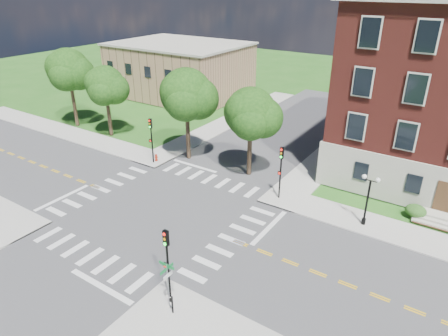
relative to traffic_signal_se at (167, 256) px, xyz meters
The scene contains 19 objects.
ground 10.71m from the traffic_signal_se, 135.71° to the left, with size 160.00×160.00×0.00m, color #235B19.
road_ew 10.71m from the traffic_signal_se, 135.71° to the left, with size 90.00×12.00×0.01m, color #3D3D3F.
road_ns 10.71m from the traffic_signal_se, 135.71° to the left, with size 12.00×90.00×0.01m, color #3D3D3F.
sidewalk_ne 24.12m from the traffic_signal_se, 70.31° to the left, with size 34.00×34.00×0.12m.
sidewalk_nw 32.12m from the traffic_signal_se, 135.23° to the left, with size 34.00×34.00×0.12m.
crosswalk_east 7.82m from the traffic_signal_se, 90.94° to the left, with size 2.20×10.20×0.02m, color silver, non-canonical shape.
stop_bar_east 10.73m from the traffic_signal_se, 81.68° to the left, with size 0.40×5.50×0.00m, color silver.
secondary_building 47.33m from the traffic_signal_se, 128.29° to the left, with size 20.40×15.40×8.30m.
tree_a 35.51m from the traffic_signal_se, 150.68° to the left, with size 5.24×5.24×9.94m.
tree_b 29.96m from the traffic_signal_se, 144.57° to the left, with size 4.57×4.57×8.52m.
tree_c 21.27m from the traffic_signal_se, 125.00° to the left, with size 5.29×5.29×9.65m.
tree_d 18.18m from the traffic_signal_se, 104.81° to the left, with size 4.81×4.81×8.71m.
traffic_signal_se is the anchor object (origin of this frame).
traffic_signal_ne 14.64m from the traffic_signal_se, 89.79° to the left, with size 0.36×0.42×4.80m.
traffic_signal_nw 20.10m from the traffic_signal_se, 135.53° to the left, with size 0.38×0.46×4.80m.
twin_lamp_west 16.38m from the traffic_signal_se, 62.69° to the left, with size 1.36×0.36×4.23m.
street_sign_pole 1.17m from the traffic_signal_se, 51.22° to the right, with size 1.10×1.10×3.10m.
push_button_post 2.75m from the traffic_signal_se, 43.08° to the right, with size 0.14×0.21×1.20m.
fire_hydrant 20.65m from the traffic_signal_se, 134.59° to the left, with size 0.35×0.35×0.75m.
Camera 1 is at (20.35, -20.81, 17.68)m, focal length 32.00 mm.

